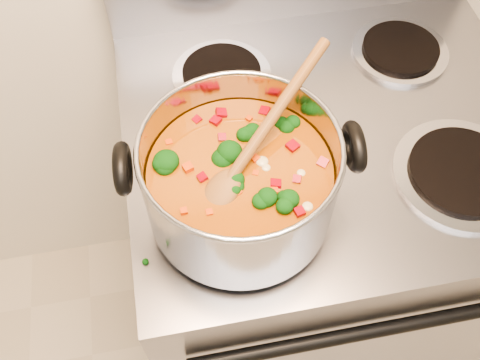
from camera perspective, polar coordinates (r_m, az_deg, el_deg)
name	(u,v)px	position (r m, az deg, el deg)	size (l,w,h in m)	color
electric_range	(306,239)	(1.33, 7.10, -6.31)	(0.74, 0.67, 1.08)	gray
stockpot	(240,181)	(0.77, -0.01, -0.09)	(0.34, 0.28, 0.17)	#A5A5AD
wooden_spoon	(249,152)	(0.74, 0.93, 3.02)	(0.24, 0.23, 0.11)	brown
cooktop_crumbs	(240,247)	(0.81, 0.03, -7.20)	(0.22, 0.34, 0.01)	black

